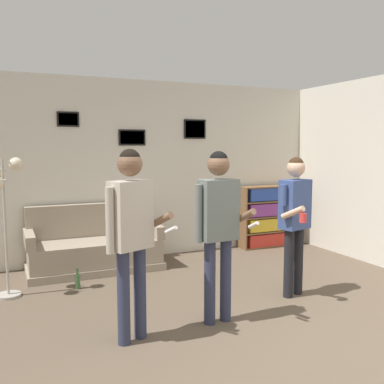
% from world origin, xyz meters
% --- Properties ---
extents(ground_plane, '(20.00, 20.00, 0.00)m').
position_xyz_m(ground_plane, '(0.00, 0.00, 0.00)').
color(ground_plane, brown).
extents(wall_back, '(7.57, 0.08, 2.70)m').
position_xyz_m(wall_back, '(-0.00, 3.76, 1.35)').
color(wall_back, silver).
rests_on(wall_back, ground_plane).
extents(wall_right, '(0.06, 6.13, 2.70)m').
position_xyz_m(wall_right, '(2.62, 1.87, 1.35)').
color(wall_right, silver).
rests_on(wall_right, ground_plane).
extents(couch, '(1.81, 0.80, 0.89)m').
position_xyz_m(couch, '(-1.17, 3.34, 0.29)').
color(couch, gray).
rests_on(couch, ground_plane).
extents(bookshelf, '(1.03, 0.30, 1.04)m').
position_xyz_m(bookshelf, '(1.83, 3.54, 0.52)').
color(bookshelf, brown).
rests_on(bookshelf, ground_plane).
extents(floor_lamp, '(0.36, 0.40, 1.59)m').
position_xyz_m(floor_lamp, '(-2.29, 2.64, 1.14)').
color(floor_lamp, '#ADA89E').
rests_on(floor_lamp, ground_plane).
extents(person_player_foreground_left, '(0.58, 0.41, 1.69)m').
position_xyz_m(person_player_foreground_left, '(-1.29, 0.99, 1.04)').
color(person_player_foreground_left, '#2D334C').
rests_on(person_player_foreground_left, ground_plane).
extents(person_player_foreground_center, '(0.52, 0.44, 1.67)m').
position_xyz_m(person_player_foreground_center, '(-0.42, 1.04, 1.02)').
color(person_player_foreground_center, '#2D334C').
rests_on(person_player_foreground_center, ground_plane).
extents(person_watcher_holding_cup, '(0.48, 0.50, 1.59)m').
position_xyz_m(person_watcher_holding_cup, '(0.72, 1.36, 0.97)').
color(person_watcher_holding_cup, black).
rests_on(person_watcher_holding_cup, ground_plane).
extents(bottle_on_floor, '(0.06, 0.06, 0.25)m').
position_xyz_m(bottle_on_floor, '(-1.52, 2.60, 0.10)').
color(bottle_on_floor, '#3D6638').
rests_on(bottle_on_floor, ground_plane).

